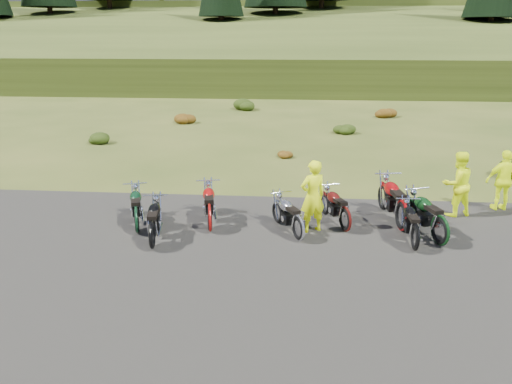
# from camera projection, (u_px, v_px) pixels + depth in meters

# --- Properties ---
(ground) EXTENTS (300.00, 300.00, 0.00)m
(ground) POSITION_uv_depth(u_px,v_px,m) (288.00, 252.00, 11.83)
(ground) COLOR #344517
(ground) RESTS_ON ground
(gravel_pad) EXTENTS (20.00, 12.00, 0.04)m
(gravel_pad) POSITION_uv_depth(u_px,v_px,m) (285.00, 294.00, 9.94)
(gravel_pad) COLOR black
(gravel_pad) RESTS_ON ground
(hill_slope) EXTENTS (300.00, 45.97, 9.37)m
(hill_slope) POSITION_uv_depth(u_px,v_px,m) (297.00, 75.00, 59.23)
(hill_slope) COLOR #2E3B13
(hill_slope) RESTS_ON ground
(hill_plateau) EXTENTS (300.00, 90.00, 9.17)m
(hill_plateau) POSITION_uv_depth(u_px,v_px,m) (299.00, 53.00, 116.10)
(hill_plateau) COLOR #2E3B13
(hill_plateau) RESTS_ON ground
(shrub_1) EXTENTS (1.03, 1.03, 0.61)m
(shrub_1) POSITION_uv_depth(u_px,v_px,m) (98.00, 137.00, 23.17)
(shrub_1) COLOR black
(shrub_1) RESTS_ON ground
(shrub_2) EXTENTS (1.30, 1.30, 0.77)m
(shrub_2) POSITION_uv_depth(u_px,v_px,m) (184.00, 117.00, 27.94)
(shrub_2) COLOR #62290C
(shrub_2) RESTS_ON ground
(shrub_3) EXTENTS (1.56, 1.56, 0.92)m
(shrub_3) POSITION_uv_depth(u_px,v_px,m) (245.00, 103.00, 32.71)
(shrub_3) COLOR black
(shrub_3) RESTS_ON ground
(shrub_4) EXTENTS (0.77, 0.77, 0.45)m
(shrub_4) POSITION_uv_depth(u_px,v_px,m) (283.00, 152.00, 20.51)
(shrub_4) COLOR #62290C
(shrub_4) RESTS_ON ground
(shrub_5) EXTENTS (1.03, 1.03, 0.61)m
(shrub_5) POSITION_uv_depth(u_px,v_px,m) (344.00, 128.00, 25.28)
(shrub_5) COLOR black
(shrub_5) RESTS_ON ground
(shrub_6) EXTENTS (1.30, 1.30, 0.77)m
(shrub_6) POSITION_uv_depth(u_px,v_px,m) (385.00, 111.00, 30.05)
(shrub_6) COLOR #62290C
(shrub_6) RESTS_ON ground
(motorcycle_0) EXTENTS (0.96, 2.02, 1.02)m
(motorcycle_0) POSITION_uv_depth(u_px,v_px,m) (153.00, 249.00, 11.96)
(motorcycle_0) COLOR black
(motorcycle_0) RESTS_ON ground
(motorcycle_1) EXTENTS (1.07, 2.14, 1.07)m
(motorcycle_1) POSITION_uv_depth(u_px,v_px,m) (210.00, 232.00, 13.00)
(motorcycle_1) COLOR #9B0C0B
(motorcycle_1) RESTS_ON ground
(motorcycle_2) EXTENTS (1.23, 2.08, 1.04)m
(motorcycle_2) POSITION_uv_depth(u_px,v_px,m) (138.00, 234.00, 12.89)
(motorcycle_2) COLOR black
(motorcycle_2) RESTS_ON ground
(motorcycle_3) EXTENTS (1.39, 1.95, 0.98)m
(motorcycle_3) POSITION_uv_depth(u_px,v_px,m) (298.00, 241.00, 12.42)
(motorcycle_3) COLOR #ADADB2
(motorcycle_3) RESTS_ON ground
(motorcycle_4) EXTENTS (1.27, 1.99, 0.99)m
(motorcycle_4) POSITION_uv_depth(u_px,v_px,m) (344.00, 232.00, 12.99)
(motorcycle_4) COLOR #450E0B
(motorcycle_4) RESTS_ON ground
(motorcycle_5) EXTENTS (0.64, 1.87, 0.98)m
(motorcycle_5) POSITION_uv_depth(u_px,v_px,m) (414.00, 251.00, 11.86)
(motorcycle_5) COLOR black
(motorcycle_5) RESTS_ON ground
(motorcycle_6) EXTENTS (1.11, 2.42, 1.22)m
(motorcycle_6) POSITION_uv_depth(u_px,v_px,m) (400.00, 231.00, 13.04)
(motorcycle_6) COLOR maroon
(motorcycle_6) RESTS_ON ground
(motorcycle_7) EXTENTS (1.33, 2.24, 1.11)m
(motorcycle_7) POSITION_uv_depth(u_px,v_px,m) (438.00, 246.00, 12.15)
(motorcycle_7) COLOR black
(motorcycle_7) RESTS_ON ground
(person_middle) EXTENTS (0.82, 0.72, 1.90)m
(person_middle) POSITION_uv_depth(u_px,v_px,m) (313.00, 197.00, 12.70)
(person_middle) COLOR #E9FE0D
(person_middle) RESTS_ON ground
(person_right_a) EXTENTS (1.07, 0.95, 1.83)m
(person_right_a) POSITION_uv_depth(u_px,v_px,m) (457.00, 185.00, 13.84)
(person_right_a) COLOR #E9FE0D
(person_right_a) RESTS_ON ground
(person_right_b) EXTENTS (1.07, 0.54, 1.76)m
(person_right_b) POSITION_uv_depth(u_px,v_px,m) (504.00, 181.00, 14.30)
(person_right_b) COLOR #E9FE0D
(person_right_b) RESTS_ON ground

